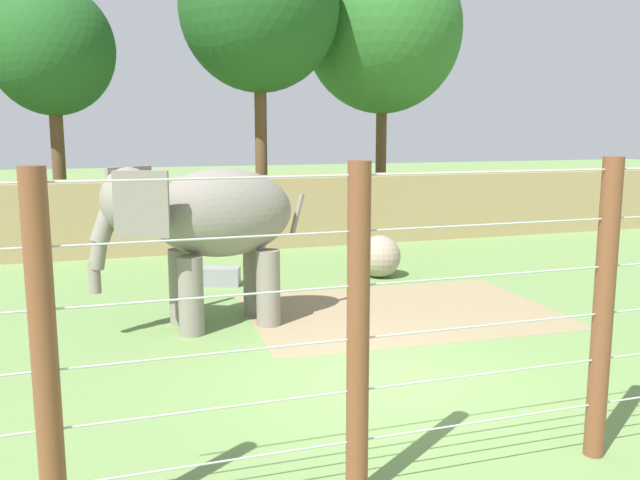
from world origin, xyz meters
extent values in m
plane|color=#6B8E4C|center=(0.00, 0.00, 0.00)|extent=(120.00, 120.00, 0.00)
cube|color=#937F5B|center=(1.88, 3.49, 0.00)|extent=(6.48, 4.74, 0.01)
cube|color=tan|center=(0.00, 12.35, 1.12)|extent=(36.00, 1.80, 2.23)
cylinder|color=gray|center=(-2.48, 3.22, 0.74)|extent=(0.47, 0.47, 1.48)
cylinder|color=gray|center=(-2.56, 4.03, 0.74)|extent=(0.47, 0.47, 1.48)
cylinder|color=gray|center=(-0.97, 3.38, 0.74)|extent=(0.47, 0.47, 1.48)
cylinder|color=gray|center=(-1.06, 4.19, 0.74)|extent=(0.47, 0.47, 1.48)
ellipsoid|color=gray|center=(-1.77, 3.70, 2.20)|extent=(2.89, 1.76, 1.69)
ellipsoid|color=gray|center=(-3.48, 3.52, 2.50)|extent=(1.16, 1.27, 1.22)
cube|color=gray|center=(-3.31, 2.90, 2.50)|extent=(0.93, 0.41, 1.16)
cube|color=gray|center=(-3.44, 4.17, 2.50)|extent=(0.87, 0.58, 1.16)
cylinder|color=gray|center=(-3.93, 3.48, 2.06)|extent=(0.55, 0.39, 0.66)
cylinder|color=gray|center=(-4.06, 3.46, 1.59)|extent=(0.40, 0.31, 0.62)
cylinder|color=gray|center=(-4.14, 3.45, 1.16)|extent=(0.24, 0.24, 0.58)
cylinder|color=gray|center=(-0.24, 3.86, 2.09)|extent=(0.33, 0.14, 0.84)
sphere|color=gray|center=(2.78, 6.68, 0.54)|extent=(1.09, 1.09, 1.09)
cylinder|color=brown|center=(-4.51, -2.97, 1.74)|extent=(0.23, 0.23, 3.48)
cylinder|color=brown|center=(-1.61, -2.97, 1.74)|extent=(0.23, 0.23, 3.48)
cylinder|color=brown|center=(1.37, -2.97, 1.74)|extent=(0.23, 0.23, 3.48)
cylinder|color=#B7B7BC|center=(0.00, -2.97, 0.63)|extent=(10.02, 0.02, 0.02)
cylinder|color=#B7B7BC|center=(0.00, -2.97, 1.17)|extent=(10.02, 0.02, 0.02)
cylinder|color=#B7B7BC|center=(0.00, -2.97, 1.71)|extent=(10.02, 0.02, 0.02)
cylinder|color=#B7B7BC|center=(0.00, -2.97, 2.26)|extent=(10.02, 0.02, 0.02)
cylinder|color=#B7B7BC|center=(0.00, -2.97, 2.80)|extent=(10.02, 0.02, 0.02)
cylinder|color=#B7B7BC|center=(0.00, -2.97, 3.34)|extent=(10.02, 0.02, 0.02)
cube|color=gray|center=(-1.50, 7.11, 0.22)|extent=(1.49, 0.93, 0.44)
cylinder|color=brown|center=(-5.23, 15.59, 2.31)|extent=(0.44, 0.44, 4.62)
ellipsoid|color=#1E511E|center=(-5.23, 15.59, 6.37)|extent=(4.11, 4.11, 4.31)
cylinder|color=brown|center=(1.75, 15.33, 2.81)|extent=(0.44, 0.44, 5.63)
ellipsoid|color=#1E511E|center=(1.75, 15.33, 8.04)|extent=(5.69, 5.69, 5.98)
cylinder|color=brown|center=(7.17, 16.84, 2.51)|extent=(0.44, 0.44, 5.02)
ellipsoid|color=#2D6B28|center=(7.17, 16.84, 7.71)|extent=(6.34, 6.34, 6.66)
camera|label=1|loc=(-3.99, -9.00, 3.78)|focal=37.85mm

